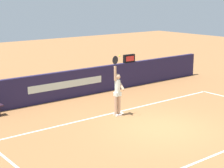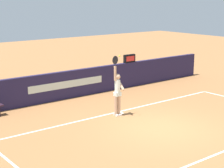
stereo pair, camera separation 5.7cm
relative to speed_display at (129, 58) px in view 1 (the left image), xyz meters
name	(u,v)px [view 1 (the left image)]	position (x,y,z in m)	size (l,w,h in m)	color
ground_plane	(162,128)	(-3.35, -5.81, -1.56)	(60.00, 60.00, 0.00)	#99653A
court_lines	(164,128)	(-3.35, -5.89, -1.56)	(11.52, 5.44, 0.00)	white
back_wall	(77,83)	(-3.35, 0.00, -0.89)	(17.16, 0.22, 1.35)	#221C40
speed_display	(129,58)	(0.00, 0.00, 0.00)	(0.72, 0.17, 0.43)	black
tennis_player	(117,91)	(-3.72, -3.60, -0.52)	(0.44, 0.46, 2.51)	tan
tennis_ball	(120,56)	(-3.85, -3.89, 0.97)	(0.07, 0.07, 0.07)	#CCD933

